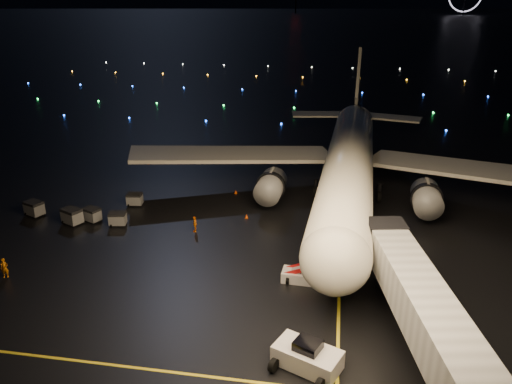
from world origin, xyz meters
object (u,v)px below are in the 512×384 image
(crew_a, at_px, (4,268))
(baggage_cart_2, at_px, (118,219))
(crew_c, at_px, (195,224))
(belt_loader, at_px, (307,266))
(baggage_cart_3, at_px, (72,216))
(baggage_cart_1, at_px, (92,215))
(airliner, at_px, (352,133))
(pushback_tug, at_px, (307,354))
(baggage_cart_4, at_px, (34,209))
(baggage_cart_0, at_px, (135,199))

(crew_a, bearing_deg, baggage_cart_2, 50.25)
(crew_c, bearing_deg, belt_loader, 46.14)
(baggage_cart_2, distance_m, baggage_cart_3, 5.29)
(baggage_cart_2, bearing_deg, baggage_cart_1, 160.09)
(airliner, relative_size, pushback_tug, 12.54)
(belt_loader, height_order, baggage_cart_2, belt_loader)
(crew_c, bearing_deg, baggage_cart_4, -103.79)
(baggage_cart_2, bearing_deg, crew_a, -124.96)
(baggage_cart_0, distance_m, baggage_cart_1, 6.07)
(crew_c, height_order, baggage_cart_1, crew_c)
(crew_a, xyz_separation_m, crew_c, (14.60, 12.18, -0.05))
(pushback_tug, bearing_deg, baggage_cart_4, 171.67)
(crew_c, height_order, baggage_cart_0, crew_c)
(airliner, xyz_separation_m, crew_c, (-16.61, -14.51, -7.27))
(belt_loader, bearing_deg, baggage_cart_3, 166.95)
(airliner, bearing_deg, baggage_cart_0, -158.97)
(belt_loader, distance_m, crew_c, 15.32)
(belt_loader, height_order, crew_c, belt_loader)
(baggage_cart_0, bearing_deg, baggage_cart_4, -162.18)
(pushback_tug, height_order, belt_loader, belt_loader)
(pushback_tug, bearing_deg, baggage_cart_0, 155.39)
(airliner, bearing_deg, crew_a, -136.71)
(crew_c, relative_size, baggage_cart_3, 0.85)
(baggage_cart_0, bearing_deg, crew_a, -113.17)
(baggage_cart_3, bearing_deg, baggage_cart_2, 29.89)
(pushback_tug, bearing_deg, airliner, 108.35)
(belt_loader, distance_m, baggage_cart_1, 26.84)
(baggage_cart_0, xyz_separation_m, baggage_cart_2, (0.36, -5.81, 0.00))
(pushback_tug, height_order, baggage_cart_1, pushback_tug)
(baggage_cart_2, bearing_deg, airliner, 18.61)
(airliner, relative_size, baggage_cart_2, 31.43)
(pushback_tug, height_order, baggage_cart_4, pushback_tug)
(baggage_cart_1, bearing_deg, baggage_cart_4, -160.05)
(baggage_cart_0, relative_size, baggage_cart_3, 0.85)
(pushback_tug, distance_m, belt_loader, 11.31)
(pushback_tug, xyz_separation_m, crew_a, (-28.31, 7.42, -0.14))
(belt_loader, bearing_deg, crew_c, 150.25)
(airliner, bearing_deg, baggage_cart_2, -147.95)
(baggage_cart_1, height_order, baggage_cart_4, baggage_cart_4)
(baggage_cart_1, bearing_deg, pushback_tug, -14.96)
(airliner, height_order, crew_c, airliner)
(airliner, bearing_deg, pushback_tug, -92.10)
(crew_a, distance_m, baggage_cart_2, 13.49)
(pushback_tug, xyz_separation_m, baggage_cart_0, (-23.12, 25.52, -0.32))
(baggage_cart_2, bearing_deg, baggage_cart_4, 164.46)
(belt_loader, height_order, baggage_cart_4, belt_loader)
(airliner, bearing_deg, baggage_cart_4, -156.98)
(belt_loader, relative_size, baggage_cart_2, 3.50)
(belt_loader, height_order, baggage_cart_3, belt_loader)
(pushback_tug, distance_m, baggage_cart_4, 39.44)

